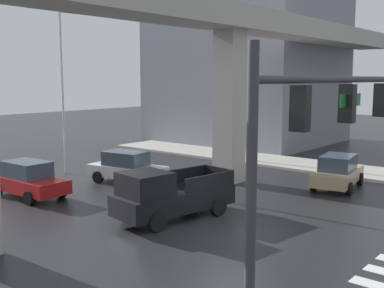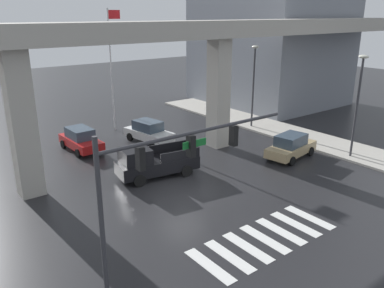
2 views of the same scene
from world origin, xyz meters
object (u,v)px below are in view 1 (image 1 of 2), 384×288
Objects in this scene: sedan_red at (28,179)px; sedan_white at (127,167)px; traffic_signal_mast at (324,132)px; sedan_tan at (338,172)px; street_lamp_mid_block at (256,95)px; flagpole at (63,73)px; pickup_truck at (169,195)px.

sedan_red is 5.29m from sedan_white.
traffic_signal_mast is (-3.04, -16.13, 3.71)m from sedan_red.
sedan_tan is 8.76m from street_lamp_mid_block.
flagpole is at bearing 36.70° from sedan_red.
sedan_white is at bearing -14.50° from sedan_red.
sedan_red is at bearing 165.50° from sedan_white.
traffic_signal_mast is (-8.16, -14.81, 3.71)m from sedan_white.
flagpole is at bearing 68.61° from traffic_signal_mast.
flagpole reaches higher than sedan_tan.
pickup_truck is 1.22× the size of sedan_red.
flagpole is (3.04, 11.10, 4.93)m from pickup_truck.
sedan_red is 15.47m from sedan_tan.
sedan_red is 0.60× the size of street_lamp_mid_block.
street_lamp_mid_block is at bearing -12.53° from sedan_white.
sedan_red is 7.69m from flagpole.
street_lamp_mid_block is at bearing 35.66° from traffic_signal_mast.
pickup_truck is at bearing -78.19° from sedan_red.
pickup_truck is 7.23m from sedan_white.
sedan_white is (5.12, -1.33, 0.00)m from sedan_red.
street_lamp_mid_block is 12.23m from flagpole.
flagpole reaches higher than sedan_white.
sedan_tan is 15.76m from traffic_signal_mast.
sedan_red is at bearing 101.81° from pickup_truck.
sedan_red and sedan_white have the same top height.
traffic_signal_mast is 1.20× the size of street_lamp_mid_block.
sedan_red is 0.50× the size of traffic_signal_mast.
traffic_signal_mast is 21.76m from street_lamp_mid_block.
sedan_white and sedan_tan have the same top height.
sedan_red is at bearing 166.78° from street_lamp_mid_block.
street_lamp_mid_block is at bearing 64.72° from sedan_tan.
pickup_truck is 10.11m from sedan_tan.
pickup_truck is 7.81m from sedan_red.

